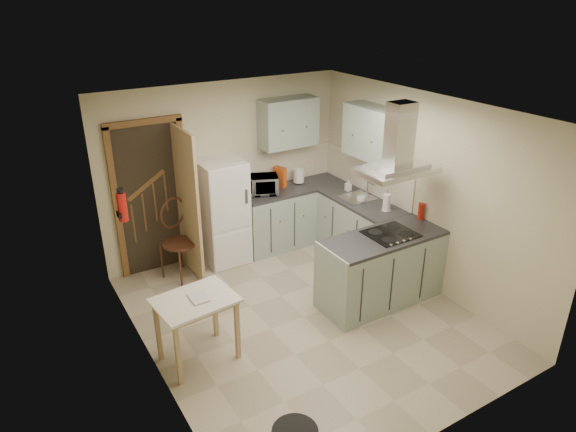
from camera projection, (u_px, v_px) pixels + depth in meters
floor at (304, 317)px, 6.19m from camera, size 4.20×4.20×0.00m
ceiling at (307, 111)px, 5.16m from camera, size 4.20×4.20×0.00m
back_wall at (225, 170)px, 7.31m from camera, size 3.60×0.00×3.60m
left_wall at (145, 265)px, 4.82m from camera, size 0.00×4.20×4.20m
right_wall at (424, 192)px, 6.53m from camera, size 0.00×4.20×4.20m
doorway at (152, 199)px, 6.85m from camera, size 1.10×0.12×2.10m
fridge at (223, 212)px, 7.19m from camera, size 0.60×0.60×1.50m
counter_back at (276, 218)px, 7.72m from camera, size 1.08×0.60×0.90m
counter_right at (348, 222)px, 7.59m from camera, size 0.60×1.95×0.90m
splashback at (283, 166)px, 7.80m from camera, size 1.68×0.02×0.50m
wall_cabinet_back at (288, 123)px, 7.38m from camera, size 0.85×0.35×0.70m
wall_cabinet_right at (373, 133)px, 6.86m from camera, size 0.35×0.90×0.70m
peninsula at (382, 269)px, 6.35m from camera, size 1.55×0.65×0.90m
hob at (391, 234)px, 6.21m from camera, size 0.58×0.50×0.01m
extractor_hood at (396, 170)px, 5.88m from camera, size 0.90×0.55×0.10m
sink at (357, 198)px, 7.27m from camera, size 0.45×0.40×0.01m
fire_extinguisher at (122, 207)px, 5.45m from camera, size 0.10×0.10×0.32m
drop_leaf_table at (198, 329)px, 5.35m from camera, size 0.85×0.67×0.75m
bentwood_chair at (179, 243)px, 6.85m from camera, size 0.59×0.59×1.01m
microwave at (261, 185)px, 7.38m from camera, size 0.57×0.49×0.27m
kettle at (299, 175)px, 7.77m from camera, size 0.18×0.18×0.24m
cereal_box at (280, 177)px, 7.63m from camera, size 0.14×0.22×0.30m
soap_bottle at (348, 185)px, 7.50m from camera, size 0.08×0.08×0.17m
paper_towel at (387, 202)px, 6.81m from camera, size 0.11×0.11×0.25m
cup at (361, 199)px, 7.10m from camera, size 0.15×0.15×0.10m
red_bottle at (421, 211)px, 6.57m from camera, size 0.09×0.09×0.22m
book at (190, 296)px, 5.15m from camera, size 0.17×0.24×0.10m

